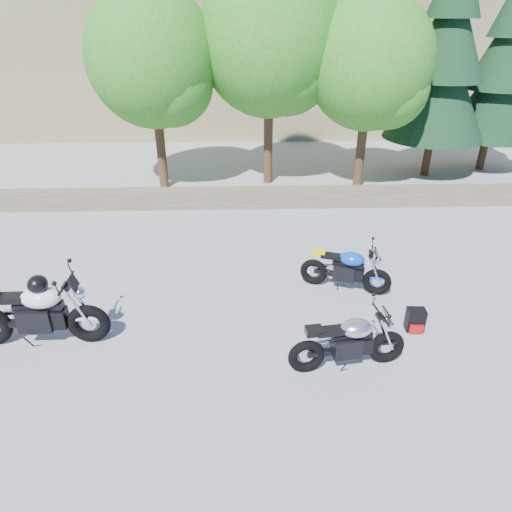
{
  "coord_description": "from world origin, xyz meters",
  "views": [
    {
      "loc": [
        -0.05,
        -6.71,
        4.83
      ],
      "look_at": [
        0.2,
        1.0,
        0.75
      ],
      "focal_mm": 32.0,
      "sensor_mm": 36.0,
      "label": 1
    }
  ],
  "objects_px": {
    "white_bike": "(36,311)",
    "backpack": "(415,320)",
    "silver_bike": "(349,343)",
    "blue_bike": "(346,270)"
  },
  "relations": [
    {
      "from": "white_bike",
      "to": "blue_bike",
      "type": "xyz_separation_m",
      "value": [
        5.36,
        1.5,
        -0.18
      ]
    },
    {
      "from": "white_bike",
      "to": "backpack",
      "type": "xyz_separation_m",
      "value": [
        6.29,
        0.13,
        -0.42
      ]
    },
    {
      "from": "silver_bike",
      "to": "backpack",
      "type": "bearing_deg",
      "value": 25.0
    },
    {
      "from": "silver_bike",
      "to": "blue_bike",
      "type": "xyz_separation_m",
      "value": [
        0.43,
        2.25,
        -0.01
      ]
    },
    {
      "from": "backpack",
      "to": "white_bike",
      "type": "bearing_deg",
      "value": -175.26
    },
    {
      "from": "blue_bike",
      "to": "backpack",
      "type": "xyz_separation_m",
      "value": [
        0.93,
        -1.37,
        -0.24
      ]
    },
    {
      "from": "white_bike",
      "to": "blue_bike",
      "type": "relative_size",
      "value": 1.32
    },
    {
      "from": "white_bike",
      "to": "blue_bike",
      "type": "bearing_deg",
      "value": 14.97
    },
    {
      "from": "white_bike",
      "to": "silver_bike",
      "type": "bearing_deg",
      "value": -9.33
    },
    {
      "from": "blue_bike",
      "to": "white_bike",
      "type": "bearing_deg",
      "value": -144.2
    }
  ]
}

